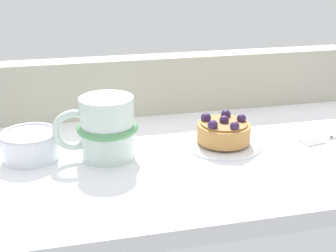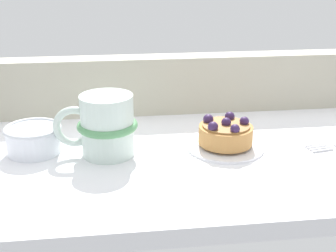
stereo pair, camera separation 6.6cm
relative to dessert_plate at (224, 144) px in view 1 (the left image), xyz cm
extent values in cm
cube|color=white|center=(-4.34, 0.29, -1.62)|extent=(71.79, 41.24, 2.46)
cube|color=#B2AD99|center=(-4.34, 18.48, 4.82)|extent=(70.35, 4.87, 10.43)
cylinder|color=white|center=(0.00, 0.00, 0.03)|extent=(11.81, 11.81, 0.83)
cylinder|color=white|center=(0.00, 0.00, -0.18)|extent=(6.49, 6.49, 0.42)
cylinder|color=#B77F42|center=(0.00, 0.00, 1.80)|extent=(8.17, 8.17, 2.71)
cylinder|color=olive|center=(0.00, 0.00, 3.31)|extent=(7.19, 7.19, 0.30)
sphere|color=#331E47|center=(0.00, 0.00, 3.78)|extent=(1.46, 1.46, 1.46)
sphere|color=#331E47|center=(2.78, 0.19, 3.82)|extent=(1.43, 1.43, 1.43)
sphere|color=#331E47|center=(1.17, 2.77, 3.76)|extent=(1.54, 1.54, 1.54)
sphere|color=#331E47|center=(-2.42, 1.79, 3.82)|extent=(1.59, 1.59, 1.59)
sphere|color=#331E47|center=(-2.40, -1.38, 3.83)|extent=(1.55, 1.55, 1.55)
sphere|color=#331E47|center=(0.58, -2.57, 3.81)|extent=(1.42, 1.42, 1.42)
cylinder|color=silver|center=(-17.65, 0.09, 4.15)|extent=(7.69, 7.69, 9.08)
torus|color=#569960|center=(-17.65, 0.09, 4.14)|extent=(8.82, 8.82, 1.09)
torus|color=silver|center=(-22.39, 0.09, 4.15)|extent=(6.16, 1.07, 6.16)
cube|color=silver|center=(17.50, -1.24, -0.09)|extent=(1.28, 0.75, 0.60)
cube|color=silver|center=(13.87, -0.75, -0.09)|extent=(3.49, 0.83, 0.60)
cube|color=silver|center=(13.99, -1.47, -0.09)|extent=(3.49, 0.83, 0.60)
cube|color=silver|center=(14.11, -2.19, -0.09)|extent=(3.49, 0.83, 0.60)
cube|color=silver|center=(14.24, -2.91, -0.09)|extent=(3.49, 0.83, 0.60)
cylinder|color=silver|center=(-28.65, 2.39, 1.50)|extent=(7.97, 7.97, 3.79)
torus|color=silver|center=(-28.65, 2.39, 3.40)|extent=(8.41, 8.41, 0.60)
camera|label=1|loc=(-23.06, -60.26, 27.70)|focal=48.35mm
camera|label=2|loc=(-16.53, -61.44, 27.70)|focal=48.35mm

